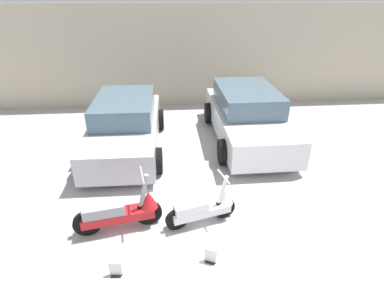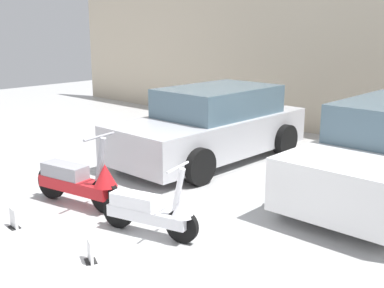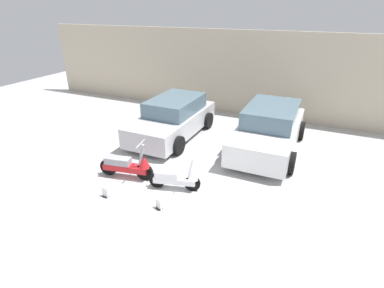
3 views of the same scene
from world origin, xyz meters
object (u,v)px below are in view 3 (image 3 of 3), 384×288
Objects in this scene: car_rear_left at (173,118)px; car_rear_center at (269,129)px; placard_near_left_scooter at (105,193)px; placard_near_right_scooter at (159,205)px; scooter_front_right at (177,178)px; scooter_front_left at (128,165)px.

car_rear_center reaches higher than car_rear_left.
placard_near_left_scooter is at bearing 4.23° from car_rear_left.
car_rear_left is 4.45m from placard_near_right_scooter.
scooter_front_left is at bearing 166.51° from scooter_front_right.
car_rear_center reaches higher than scooter_front_right.
car_rear_left is 0.96× the size of car_rear_center.
placard_near_left_scooter is (0.27, -4.19, -0.54)m from car_rear_left.
car_rear_center is (3.37, 0.31, 0.03)m from car_rear_left.
placard_near_left_scooter is at bearing -34.82° from car_rear_center.
car_rear_left is 3.38m from car_rear_center.
scooter_front_left is 4.68m from car_rear_center.
car_rear_left is at bearing -84.97° from car_rear_center.
scooter_front_left is 3.19m from car_rear_left.
car_rear_left is at bearing 84.56° from scooter_front_left.
car_rear_center is at bearing 38.13° from scooter_front_left.
car_rear_left is at bearing 104.16° from scooter_front_right.
scooter_front_left is 1.48m from scooter_front_right.
scooter_front_right is at bearing -25.61° from car_rear_center.
scooter_front_left is at bearing 90.47° from placard_near_left_scooter.
scooter_front_right is 3.60m from car_rear_left.
scooter_front_right is 0.95m from placard_near_right_scooter.
car_rear_center is (3.11, 3.48, 0.30)m from scooter_front_left.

